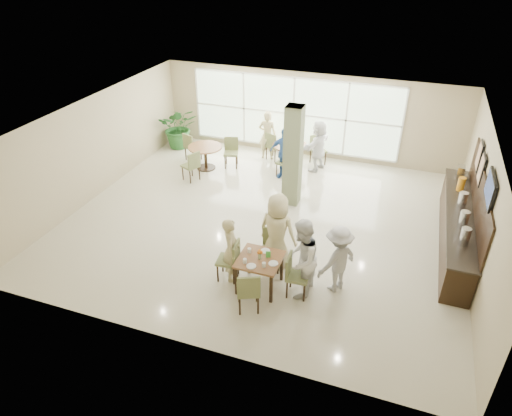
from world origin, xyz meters
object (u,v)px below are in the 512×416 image
(teen_left, at_px, (231,249))
(adult_standing, at_px, (267,135))
(adult_a, at_px, (284,153))
(round_table_right, at_px, (290,150))
(teen_far, at_px, (277,231))
(potted_plant, at_px, (179,127))
(teen_right, at_px, (301,259))
(buffet_counter, at_px, (458,226))
(teen_standing, at_px, (338,259))
(main_table, at_px, (260,262))
(round_table_left, at_px, (205,152))
(adult_b, at_px, (318,146))

(teen_left, xyz_separation_m, adult_standing, (-1.25, 6.23, 0.07))
(adult_a, relative_size, adult_standing, 0.97)
(round_table_right, relative_size, teen_far, 0.62)
(potted_plant, distance_m, teen_left, 7.56)
(round_table_right, bearing_deg, teen_far, -77.26)
(teen_right, bearing_deg, buffet_counter, 136.07)
(round_table_right, height_order, adult_standing, adult_standing)
(teen_right, relative_size, teen_standing, 1.16)
(main_table, xyz_separation_m, teen_standing, (1.52, 0.50, 0.11))
(buffet_counter, distance_m, adult_a, 5.39)
(main_table, bearing_deg, teen_right, 6.84)
(teen_right, bearing_deg, round_table_left, -135.21)
(adult_b, height_order, adult_standing, adult_standing)
(adult_a, bearing_deg, round_table_right, 100.40)
(round_table_right, bearing_deg, adult_a, -87.12)
(round_table_right, xyz_separation_m, teen_right, (1.90, -5.88, 0.31))
(main_table, bearing_deg, round_table_left, 125.76)
(main_table, height_order, adult_b, adult_b)
(main_table, relative_size, round_table_right, 0.80)
(teen_standing, bearing_deg, main_table, -36.82)
(potted_plant, bearing_deg, main_table, -50.36)
(potted_plant, relative_size, teen_far, 0.81)
(adult_a, relative_size, adult_b, 0.98)
(round_table_left, relative_size, teen_right, 0.61)
(adult_a, bearing_deg, teen_left, -78.74)
(round_table_left, bearing_deg, teen_far, -48.07)
(teen_left, distance_m, teen_far, 1.11)
(round_table_left, bearing_deg, teen_right, -47.65)
(main_table, bearing_deg, teen_left, 171.85)
(buffet_counter, distance_m, teen_far, 4.43)
(buffet_counter, xyz_separation_m, teen_left, (-4.62, -2.95, 0.20))
(round_table_left, distance_m, adult_standing, 2.15)
(round_table_left, relative_size, teen_far, 0.60)
(teen_right, height_order, adult_a, teen_right)
(adult_standing, bearing_deg, potted_plant, -3.30)
(teen_left, relative_size, teen_right, 0.85)
(round_table_right, relative_size, adult_a, 0.70)
(teen_standing, height_order, adult_a, adult_a)
(teen_standing, bearing_deg, teen_left, -44.64)
(main_table, xyz_separation_m, round_table_right, (-1.05, 5.98, -0.07))
(teen_standing, distance_m, adult_a, 5.31)
(adult_a, bearing_deg, adult_standing, 135.97)
(teen_right, relative_size, adult_standing, 1.08)
(potted_plant, height_order, teen_far, teen_far)
(round_table_right, relative_size, adult_standing, 0.68)
(adult_b, bearing_deg, main_table, 20.23)
(teen_left, bearing_deg, teen_far, -66.66)
(teen_standing, relative_size, adult_a, 0.96)
(adult_a, bearing_deg, teen_far, -67.95)
(round_table_left, xyz_separation_m, teen_left, (2.87, -4.83, 0.18))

